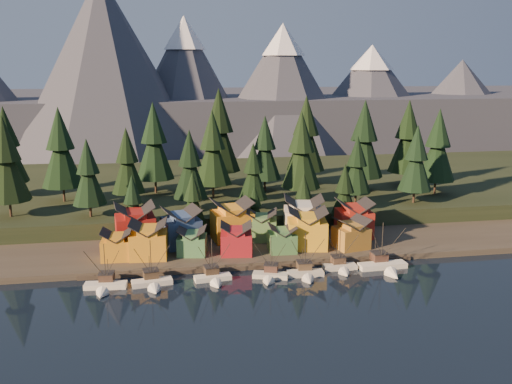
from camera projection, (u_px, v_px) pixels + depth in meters
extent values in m
plane|color=black|center=(263.00, 294.00, 120.92)|extent=(500.00, 500.00, 0.00)
cube|color=#363027|center=(237.00, 236.00, 159.18)|extent=(400.00, 50.00, 1.50)
cube|color=black|center=(218.00, 190.00, 206.73)|extent=(420.00, 100.00, 6.00)
cube|color=#484033|center=(251.00, 265.00, 136.66)|extent=(80.00, 4.00, 1.00)
cube|color=#484B5D|center=(191.00, 118.00, 348.19)|extent=(560.00, 160.00, 30.00)
cone|color=#484B5D|center=(104.00, 69.00, 276.37)|extent=(100.00, 100.00, 90.00)
cone|color=#484B5D|center=(186.00, 86.00, 302.36)|extent=(80.00, 80.00, 72.00)
cone|color=white|center=(184.00, 33.00, 296.32)|extent=(22.40, 22.40, 17.28)
cone|color=#484B5D|center=(282.00, 90.00, 299.66)|extent=(84.00, 84.00, 68.00)
cone|color=white|center=(283.00, 39.00, 293.95)|extent=(23.52, 23.52, 16.32)
cone|color=#484B5D|center=(370.00, 97.00, 325.36)|extent=(92.00, 92.00, 58.00)
cone|color=white|center=(372.00, 57.00, 320.49)|extent=(25.76, 25.76, 13.92)
cone|color=#484B5D|center=(460.00, 102.00, 343.99)|extent=(88.00, 88.00, 50.00)
cube|color=white|center=(106.00, 286.00, 124.20)|extent=(9.31, 3.82, 1.56)
cone|color=white|center=(101.00, 295.00, 119.36)|extent=(3.22, 3.37, 2.92)
cube|color=black|center=(106.00, 289.00, 124.32)|extent=(9.53, 3.89, 0.34)
cube|color=#433024|center=(107.00, 277.00, 125.47)|extent=(3.39, 3.22, 1.75)
cube|color=black|center=(106.00, 273.00, 125.26)|extent=(3.60, 3.43, 0.19)
cylinder|color=black|center=(105.00, 263.00, 123.61)|extent=(0.17, 0.17, 8.75)
cylinder|color=black|center=(108.00, 268.00, 127.00)|extent=(0.14, 0.14, 4.28)
cube|color=white|center=(152.00, 283.00, 125.94)|extent=(9.19, 4.22, 1.60)
cone|color=white|center=(155.00, 291.00, 121.44)|extent=(3.40, 3.42, 3.00)
cube|color=black|center=(152.00, 286.00, 126.08)|extent=(9.41, 4.30, 0.35)
cube|color=#493826|center=(151.00, 274.00, 127.10)|extent=(3.59, 3.42, 1.80)
cube|color=black|center=(151.00, 270.00, 126.88)|extent=(3.82, 3.65, 0.20)
cylinder|color=black|center=(151.00, 260.00, 125.28)|extent=(0.18, 0.18, 9.00)
cylinder|color=black|center=(149.00, 265.00, 128.50)|extent=(0.14, 0.14, 4.40)
cube|color=white|center=(213.00, 278.00, 128.71)|extent=(8.54, 3.79, 1.50)
cone|color=white|center=(217.00, 286.00, 124.48)|extent=(3.14, 3.14, 2.82)
cube|color=black|center=(213.00, 281.00, 128.83)|extent=(8.74, 3.86, 0.33)
cube|color=#433324|center=(211.00, 270.00, 129.80)|extent=(3.32, 3.16, 1.69)
cube|color=black|center=(211.00, 266.00, 129.59)|extent=(3.53, 3.37, 0.19)
cylinder|color=black|center=(212.00, 257.00, 128.09)|extent=(0.17, 0.17, 8.46)
cylinder|color=black|center=(210.00, 262.00, 131.11)|extent=(0.13, 0.13, 4.13)
cube|color=beige|center=(270.00, 276.00, 130.14)|extent=(8.50, 5.17, 1.51)
cone|color=beige|center=(268.00, 283.00, 125.89)|extent=(3.54, 3.48, 2.83)
cube|color=black|center=(270.00, 278.00, 130.26)|extent=(8.70, 5.28, 0.33)
cube|color=#4A3027|center=(271.00, 268.00, 131.23)|extent=(3.75, 3.63, 1.70)
cube|color=black|center=(271.00, 264.00, 131.02)|extent=(3.99, 3.87, 0.19)
cylinder|color=black|center=(271.00, 255.00, 129.51)|extent=(0.17, 0.17, 8.50)
cylinder|color=black|center=(272.00, 260.00, 132.54)|extent=(0.13, 0.13, 4.16)
cube|color=beige|center=(305.00, 274.00, 131.31)|extent=(8.53, 3.48, 1.59)
cone|color=beige|center=(309.00, 282.00, 126.87)|extent=(3.14, 3.03, 2.97)
cube|color=black|center=(305.00, 277.00, 131.45)|extent=(8.73, 3.54, 0.35)
cube|color=brown|center=(304.00, 266.00, 132.46)|extent=(3.35, 3.16, 1.78)
cube|color=black|center=(304.00, 262.00, 132.24)|extent=(3.56, 3.37, 0.20)
cylinder|color=black|center=(305.00, 252.00, 130.66)|extent=(0.18, 0.18, 8.92)
cylinder|color=black|center=(303.00, 257.00, 133.83)|extent=(0.14, 0.14, 4.36)
cube|color=beige|center=(340.00, 268.00, 135.47)|extent=(7.92, 2.87, 1.53)
cone|color=beige|center=(346.00, 274.00, 131.29)|extent=(2.87, 2.71, 2.86)
cube|color=black|center=(340.00, 270.00, 135.60)|extent=(8.11, 2.92, 0.33)
cube|color=#503B2A|center=(338.00, 260.00, 136.53)|extent=(3.06, 2.87, 1.72)
cube|color=black|center=(338.00, 256.00, 136.32)|extent=(3.25, 3.06, 0.19)
cylinder|color=black|center=(340.00, 247.00, 134.83)|extent=(0.17, 0.17, 8.59)
cylinder|color=black|center=(336.00, 252.00, 137.82)|extent=(0.13, 0.13, 4.20)
cube|color=white|center=(382.00, 266.00, 136.20)|extent=(11.68, 3.76, 1.76)
cone|color=white|center=(394.00, 276.00, 130.16)|extent=(3.45, 4.08, 3.29)
cube|color=black|center=(382.00, 269.00, 136.35)|extent=(11.96, 3.83, 0.38)
cube|color=#493027|center=(379.00, 257.00, 137.84)|extent=(3.65, 3.43, 1.98)
cube|color=black|center=(379.00, 252.00, 137.60)|extent=(3.87, 3.66, 0.22)
cylinder|color=black|center=(382.00, 243.00, 135.60)|extent=(0.20, 0.20, 9.88)
cylinder|color=black|center=(375.00, 248.00, 139.78)|extent=(0.15, 0.15, 4.83)
cube|color=orange|center=(117.00, 249.00, 137.65)|extent=(7.57, 6.71, 4.99)
cube|color=orange|center=(117.00, 237.00, 136.99)|extent=(4.30, 6.42, 1.02)
cube|color=orange|center=(149.00, 245.00, 138.62)|extent=(9.42, 8.52, 6.36)
cube|color=orange|center=(148.00, 230.00, 137.78)|extent=(5.46, 8.04, 1.24)
cube|color=#447D47|center=(192.00, 245.00, 141.18)|extent=(7.97, 7.60, 4.62)
cube|color=#447D47|center=(192.00, 234.00, 140.56)|extent=(4.88, 6.92, 0.97)
cube|color=maroon|center=(236.00, 243.00, 141.40)|extent=(8.45, 7.68, 5.39)
cube|color=maroon|center=(236.00, 231.00, 140.69)|extent=(5.03, 7.10, 1.07)
cube|color=#427640|center=(282.00, 242.00, 143.32)|extent=(6.99, 6.99, 4.76)
cube|color=#427640|center=(282.00, 231.00, 142.69)|extent=(3.99, 6.70, 0.94)
cube|color=gold|center=(307.00, 234.00, 146.00)|extent=(10.97, 9.70, 7.20)
cube|color=gold|center=(307.00, 218.00, 145.05)|extent=(6.61, 8.83, 1.37)
cube|color=#A4732A|center=(351.00, 238.00, 145.89)|extent=(9.22, 8.49, 5.41)
cube|color=#A4732A|center=(351.00, 225.00, 145.17)|extent=(5.74, 7.55, 1.11)
cube|color=maroon|center=(135.00, 230.00, 148.41)|extent=(10.84, 9.88, 7.69)
cube|color=maroon|center=(135.00, 213.00, 147.41)|extent=(6.40, 9.18, 1.39)
cube|color=#334B79|center=(181.00, 232.00, 147.27)|extent=(10.65, 10.23, 7.30)
cube|color=#334B79|center=(181.00, 216.00, 146.33)|extent=(6.67, 9.15, 1.26)
cube|color=orange|center=(232.00, 226.00, 152.56)|extent=(11.27, 9.95, 7.66)
cube|color=orange|center=(232.00, 209.00, 151.56)|extent=(6.69, 9.17, 1.44)
cube|color=#4E7C43|center=(261.00, 230.00, 152.48)|extent=(9.28, 8.20, 5.68)
cube|color=#4E7C43|center=(261.00, 217.00, 151.73)|extent=(5.72, 7.29, 1.13)
cube|color=beige|center=(303.00, 223.00, 154.63)|extent=(11.69, 10.77, 7.97)
cube|color=beige|center=(304.00, 206.00, 153.60)|extent=(7.12, 9.78, 1.44)
cube|color=#A02318|center=(354.00, 223.00, 155.45)|extent=(9.35, 8.82, 7.28)
cube|color=#A02318|center=(354.00, 208.00, 154.51)|extent=(5.31, 8.46, 1.26)
cylinder|color=#332319|center=(10.00, 208.00, 158.61)|extent=(0.70, 0.70, 4.95)
cone|color=black|center=(7.00, 170.00, 156.24)|extent=(12.10, 12.10, 17.04)
cone|color=black|center=(4.00, 138.00, 154.30)|extent=(8.25, 8.25, 12.37)
cylinder|color=#332319|center=(64.00, 193.00, 175.97)|extent=(0.70, 0.70, 5.13)
cone|color=black|center=(61.00, 158.00, 173.52)|extent=(12.55, 12.55, 17.68)
cone|color=black|center=(59.00, 128.00, 171.50)|extent=(8.56, 8.56, 12.83)
cylinder|color=#332319|center=(91.00, 210.00, 158.58)|extent=(0.70, 0.70, 3.86)
cone|color=black|center=(89.00, 181.00, 156.73)|extent=(9.45, 9.45, 13.31)
cone|color=black|center=(87.00, 156.00, 155.21)|extent=(6.44, 6.44, 9.66)
cylinder|color=#332319|center=(129.00, 198.00, 171.75)|extent=(0.70, 0.70, 4.13)
cone|color=black|center=(128.00, 169.00, 169.78)|extent=(10.10, 10.10, 14.23)
cone|color=black|center=(126.00, 145.00, 168.15)|extent=(6.89, 6.89, 10.33)
cylinder|color=#332319|center=(156.00, 185.00, 187.38)|extent=(0.70, 0.70, 5.25)
cone|color=black|center=(154.00, 151.00, 184.87)|extent=(12.83, 12.83, 18.08)
cone|color=black|center=(153.00, 122.00, 182.81)|extent=(8.75, 8.75, 13.12)
cylinder|color=#332319|center=(191.00, 204.00, 165.16)|extent=(0.70, 0.70, 4.16)
cone|color=black|center=(190.00, 173.00, 163.17)|extent=(10.16, 10.16, 14.32)
cone|color=black|center=(190.00, 148.00, 161.54)|extent=(6.93, 6.93, 10.39)
cylinder|color=#332319|center=(213.00, 190.00, 180.83)|extent=(0.70, 0.70, 4.92)
cone|color=black|center=(213.00, 157.00, 178.48)|extent=(12.02, 12.02, 16.94)
cone|color=black|center=(212.00, 129.00, 176.54)|extent=(8.20, 8.20, 12.30)
cylinder|color=#332319|center=(253.00, 204.00, 166.33)|extent=(0.70, 0.70, 3.47)
cone|color=black|center=(253.00, 179.00, 164.67)|extent=(8.48, 8.48, 11.95)
cone|color=black|center=(253.00, 158.00, 163.31)|extent=(5.78, 5.78, 8.67)
cylinder|color=#332319|center=(265.00, 184.00, 190.62)|extent=(0.70, 0.70, 4.44)
cone|color=black|center=(265.00, 156.00, 188.50)|extent=(10.86, 10.86, 15.31)
cone|color=black|center=(265.00, 132.00, 186.75)|extent=(7.41, 7.41, 11.11)
cylinder|color=#332319|center=(301.00, 194.00, 175.58)|extent=(0.70, 0.70, 4.88)
cone|color=black|center=(301.00, 160.00, 173.25)|extent=(11.94, 11.94, 16.82)
cone|color=black|center=(302.00, 132.00, 171.33)|extent=(8.14, 8.14, 12.21)
cylinder|color=#332319|center=(305.00, 177.00, 200.88)|extent=(0.70, 0.70, 5.47)
cone|color=black|center=(306.00, 143.00, 198.26)|extent=(13.38, 13.38, 18.85)
cone|color=black|center=(306.00, 115.00, 196.11)|extent=(9.12, 9.12, 13.68)
cylinder|color=#332319|center=(356.00, 198.00, 173.60)|extent=(0.70, 0.70, 3.67)
cone|color=black|center=(357.00, 172.00, 171.84)|extent=(8.96, 8.96, 12.63)
cone|color=black|center=(357.00, 151.00, 170.40)|extent=(6.11, 6.11, 9.17)
cylinder|color=#332319|center=(362.00, 183.00, 190.13)|extent=(0.70, 0.70, 5.34)
cone|color=black|center=(364.00, 149.00, 187.57)|extent=(13.06, 13.06, 18.40)
cone|color=black|center=(365.00, 120.00, 185.47)|extent=(8.91, 8.91, 13.36)
cylinder|color=#332319|center=(414.00, 196.00, 174.64)|extent=(0.70, 0.70, 4.20)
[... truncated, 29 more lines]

